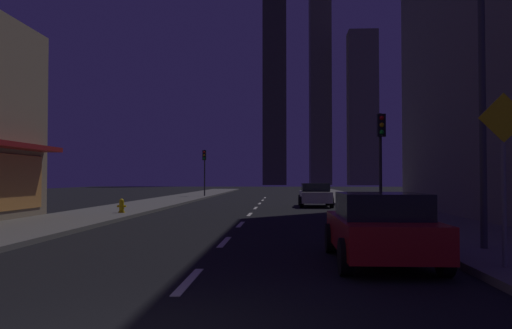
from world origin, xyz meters
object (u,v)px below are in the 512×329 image
object	(u,v)px
car_parked_far	(315,195)
traffic_light_near_right	(381,142)
pedestrian_crossing_sign	(504,164)
fire_hydrant_far_left	(122,206)
street_lamp_right	(445,36)
traffic_light_far_left	(204,162)
car_parked_near	(380,227)

from	to	relation	value
car_parked_far	traffic_light_near_right	size ratio (longest dim) A/B	1.01
traffic_light_near_right	pedestrian_crossing_sign	distance (m)	10.79
traffic_light_near_right	pedestrian_crossing_sign	xyz separation A→B (m)	(0.10, -10.73, -1.18)
fire_hydrant_far_left	street_lamp_right	bearing A→B (deg)	-44.66
traffic_light_near_right	traffic_light_far_left	size ratio (longest dim) A/B	1.00
traffic_light_far_left	traffic_light_near_right	bearing A→B (deg)	-66.14
car_parked_far	pedestrian_crossing_sign	distance (m)	21.85
car_parked_near	street_lamp_right	world-z (taller)	street_lamp_right
fire_hydrant_far_left	car_parked_far	bearing A→B (deg)	40.49
car_parked_far	pedestrian_crossing_sign	size ratio (longest dim) A/B	1.34
car_parked_near	traffic_light_near_right	bearing A→B (deg)	78.74
fire_hydrant_far_left	pedestrian_crossing_sign	size ratio (longest dim) A/B	0.21
car_parked_near	pedestrian_crossing_sign	xyz separation A→B (m)	(2.00, -1.19, 1.28)
car_parked_far	pedestrian_crossing_sign	world-z (taller)	pedestrian_crossing_sign
fire_hydrant_far_left	traffic_light_far_left	xyz separation A→B (m)	(0.40, 21.98, 2.74)
traffic_light_near_right	traffic_light_far_left	world-z (taller)	same
car_parked_far	pedestrian_crossing_sign	bearing A→B (deg)	-84.74
fire_hydrant_far_left	street_lamp_right	xyz separation A→B (m)	(11.28, -11.15, 4.61)
car_parked_far	traffic_light_near_right	bearing A→B (deg)	-80.20
traffic_light_near_right	pedestrian_crossing_sign	size ratio (longest dim) A/B	1.33
fire_hydrant_far_left	street_lamp_right	world-z (taller)	street_lamp_right
street_lamp_right	pedestrian_crossing_sign	world-z (taller)	street_lamp_right
car_parked_far	street_lamp_right	world-z (taller)	street_lamp_right
street_lamp_right	pedestrian_crossing_sign	size ratio (longest dim) A/B	2.09
car_parked_far	traffic_light_near_right	xyz separation A→B (m)	(1.90, -10.99, 2.45)
car_parked_near	car_parked_far	distance (m)	20.53
fire_hydrant_far_left	traffic_light_far_left	bearing A→B (deg)	88.96
car_parked_near	traffic_light_far_left	bearing A→B (deg)	104.82
street_lamp_right	traffic_light_near_right	bearing A→B (deg)	89.17
car_parked_far	street_lamp_right	size ratio (longest dim) A/B	0.64
car_parked_near	car_parked_far	size ratio (longest dim) A/B	1.00
car_parked_near	traffic_light_near_right	size ratio (longest dim) A/B	1.01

